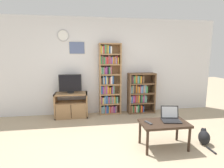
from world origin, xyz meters
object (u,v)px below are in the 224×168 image
laptop (170,117)px  cat (204,137)px  television (70,84)px  bookshelf_short (139,93)px  bookshelf_tall (109,80)px  coffee_table (164,125)px  remote_near_laptop (148,123)px  tv_stand (71,105)px

laptop → cat: laptop is taller
television → bookshelf_short: size_ratio=0.51×
television → cat: (2.53, -1.85, -0.75)m
television → cat: television is taller
television → bookshelf_tall: size_ratio=0.30×
coffee_table → remote_near_laptop: size_ratio=4.98×
tv_stand → bookshelf_short: bearing=3.0°
television → cat: bearing=-36.2°
tv_stand → bookshelf_tall: 1.19m
bookshelf_short → remote_near_laptop: size_ratio=6.82×
tv_stand → television: 0.56m
laptop → cat: bearing=3.7°
bookshelf_tall → remote_near_laptop: 2.04m
laptop → tv_stand: bearing=147.3°
bookshelf_short → coffee_table: 1.92m
tv_stand → coffee_table: bearing=-46.4°
tv_stand → laptop: bearing=-43.0°
bookshelf_tall → bookshelf_short: bookshelf_tall is taller
bookshelf_tall → bookshelf_short: bearing=-2.1°
cat → coffee_table: bearing=-159.8°
television → bookshelf_short: television is taller
tv_stand → cat: tv_stand is taller
television → coffee_table: (1.73, -1.84, -0.48)m
cat → laptop: bearing=-165.8°
television → laptop: television is taller
bookshelf_tall → laptop: bookshelf_tall is taller
bookshelf_short → laptop: size_ratio=3.14×
remote_near_laptop → bookshelf_short: bearing=57.2°
tv_stand → television: size_ratio=1.46×
bookshelf_tall → cat: bookshelf_tall is taller
bookshelf_short → remote_near_laptop: 1.96m
television → remote_near_laptop: television is taller
bookshelf_tall → coffee_table: size_ratio=2.34×
television → bookshelf_tall: bookshelf_tall is taller
cat → bookshelf_short: bearing=129.5°
bookshelf_short → laptop: (0.01, -1.84, -0.03)m
bookshelf_tall → cat: bearing=-52.4°
remote_near_laptop → laptop: bearing=-11.3°
laptop → remote_near_laptop: bearing=-160.9°
tv_stand → bookshelf_short: bookshelf_short is taller
tv_stand → remote_near_laptop: size_ratio=5.07×
remote_near_laptop → cat: (1.08, -0.01, -0.34)m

